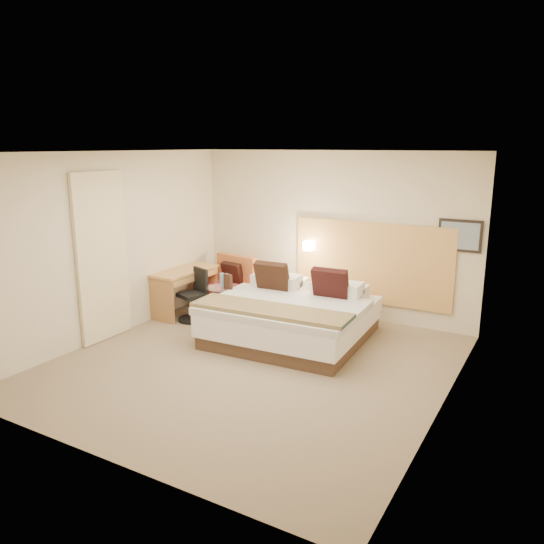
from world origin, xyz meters
The scene contains 20 objects.
floor centered at (0.00, 0.00, -0.01)m, with size 4.80×5.00×0.02m, color #7B6953.
ceiling centered at (0.00, 0.00, 2.71)m, with size 4.80×5.00×0.02m, color white.
wall_back centered at (0.00, 2.51, 1.35)m, with size 4.80×0.02×2.70m, color beige.
wall_front centered at (0.00, -2.51, 1.35)m, with size 4.80×0.02×2.70m, color beige.
wall_left centered at (-2.41, 0.00, 1.35)m, with size 0.02×5.00×2.70m, color beige.
wall_right centered at (2.41, 0.00, 1.35)m, with size 0.02×5.00×2.70m, color beige.
headboard_panel centered at (0.70, 2.47, 0.95)m, with size 2.60×0.04×1.30m, color tan.
art_frame centered at (2.02, 2.48, 1.50)m, with size 0.62×0.03×0.47m, color black.
art_canvas centered at (2.02, 2.46, 1.50)m, with size 0.54×0.01×0.39m, color gray.
lamp_arm centered at (-0.35, 2.42, 1.15)m, with size 0.02×0.02×0.12m, color silver.
lamp_shade centered at (-0.35, 2.36, 1.15)m, with size 0.15×0.15×0.15m, color #FFEDC6.
curtain centered at (-2.36, -0.25, 1.22)m, with size 0.06×0.90×2.42m, color beige.
bottle_a centered at (-1.28, 1.16, 0.71)m, with size 0.07×0.07×0.22m, color #78A1BA.
bottle_b centered at (-1.20, 1.17, 0.71)m, with size 0.07×0.07×0.22m, color #7DA6C1.
menu_folder centered at (-1.10, 1.08, 0.72)m, with size 0.14×0.05×0.24m, color #301B14.
bed centered at (0.00, 1.10, 0.34)m, with size 2.26×2.21×1.06m.
lounge_chair centered at (-1.68, 1.91, 0.36)m, with size 0.94×0.85×0.89m.
side_table centered at (-1.22, 1.13, 0.34)m, with size 0.63×0.63×0.60m.
desk centered at (-2.11, 1.28, 0.59)m, with size 0.59×1.22×0.75m.
desk_chair centered at (-1.75, 1.06, 0.35)m, with size 0.61×0.61×0.84m.
Camera 1 is at (3.41, -5.47, 2.78)m, focal length 35.00 mm.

